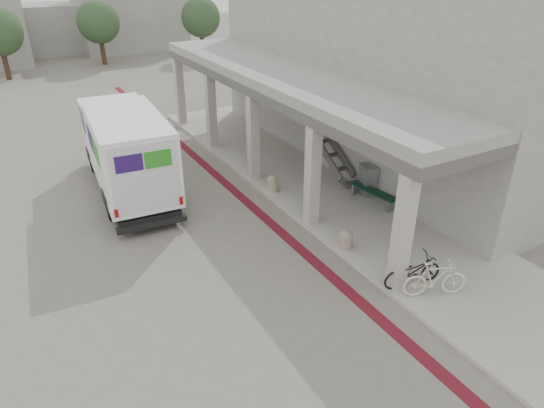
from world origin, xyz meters
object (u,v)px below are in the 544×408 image
fedex_truck (126,149)px  bicycle_black (413,271)px  bench (374,194)px  utility_cabinet (368,180)px  bicycle_cream (435,279)px

fedex_truck → bicycle_black: 10.77m
bench → utility_cabinet: size_ratio=1.80×
bicycle_cream → utility_cabinet: bearing=-0.3°
fedex_truck → bicycle_black: fedex_truck is taller
fedex_truck → bicycle_cream: 11.37m
utility_cabinet → bicycle_black: size_ratio=0.66×
bench → bicycle_cream: size_ratio=1.19×
utility_cabinet → bicycle_cream: (-2.32, -5.44, -0.05)m
bench → utility_cabinet: (0.27, 0.66, 0.22)m
fedex_truck → bicycle_cream: fedex_truck is taller
utility_cabinet → fedex_truck: bearing=161.1°
fedex_truck → bicycle_black: size_ratio=4.46×
fedex_truck → utility_cabinet: bearing=-28.8°
bench → bicycle_cream: 5.20m
fedex_truck → bench: size_ratio=3.74×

